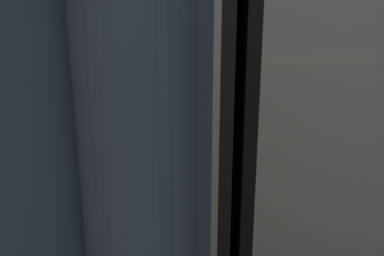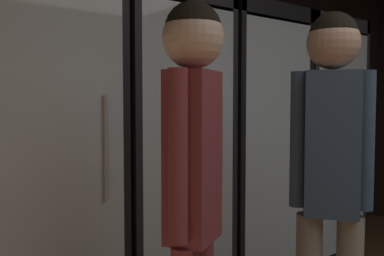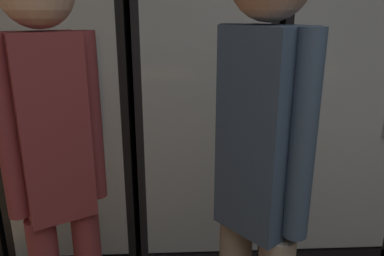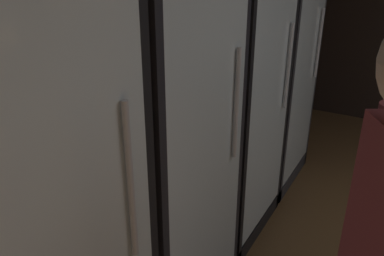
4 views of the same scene
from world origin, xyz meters
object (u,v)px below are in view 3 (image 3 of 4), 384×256
Objects in this scene: cooler_left at (75,99)px; shopper_near at (54,144)px; shopper_far at (260,162)px; cooler_right at (321,96)px; cooler_center at (200,98)px.

cooler_left is 1.19× the size of shopper_near.
shopper_far is (0.63, -0.12, -0.02)m from shopper_near.
cooler_right is 1.65m from shopper_near.
cooler_left reaches higher than shopper_near.
cooler_left is 1.47m from cooler_right.
cooler_center reaches higher than shopper_far.
shopper_far is (0.10, -1.18, 0.07)m from cooler_center.
cooler_right is 1.34m from shopper_far.
cooler_center is 1.00× the size of cooler_right.
cooler_left is 1.45m from shopper_far.
cooler_left is 0.74m from cooler_center.
cooler_left is 1.17× the size of shopper_far.
cooler_right is (1.47, -0.00, 0.00)m from cooler_left.
cooler_left is at bearing 180.00° from cooler_right.
cooler_right is at bearing 61.60° from shopper_far.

